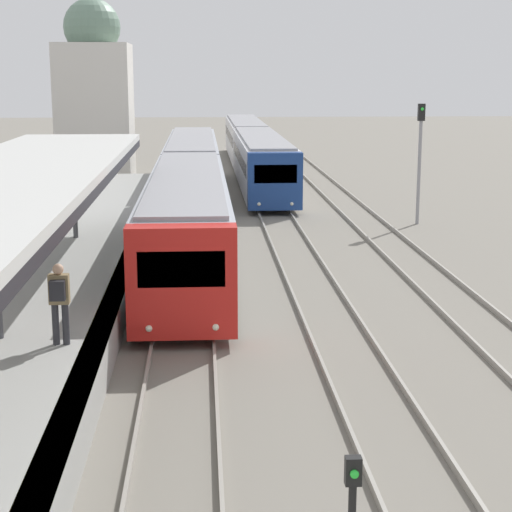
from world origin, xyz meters
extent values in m
cube|color=black|center=(-1.76, 10.35, 3.80)|extent=(0.08, 27.63, 0.24)
cylinder|color=#47474C|center=(-3.72, 21.40, 2.41)|extent=(0.16, 0.16, 3.03)
cylinder|color=#2D2D33|center=(-2.48, 9.84, 1.32)|extent=(0.14, 0.14, 0.85)
cylinder|color=#2D2D33|center=(-2.28, 9.84, 1.32)|extent=(0.14, 0.14, 0.85)
cube|color=olive|center=(-2.38, 9.84, 2.04)|extent=(0.40, 0.22, 0.60)
sphere|color=tan|center=(-2.38, 9.84, 2.45)|extent=(0.22, 0.22, 0.22)
cube|color=#232328|center=(-2.38, 9.64, 2.06)|extent=(0.30, 0.18, 0.40)
cube|color=red|center=(0.00, 12.25, 1.57)|extent=(2.53, 0.70, 2.60)
cube|color=black|center=(0.00, 11.92, 1.93)|extent=(1.97, 0.04, 0.83)
sphere|color=#EFEACC|center=(-0.76, 11.91, 0.57)|extent=(0.16, 0.16, 0.16)
sphere|color=#EFEACC|center=(0.76, 11.91, 0.57)|extent=(0.16, 0.16, 0.16)
cube|color=#A8ADB7|center=(0.00, 21.06, 1.57)|extent=(2.53, 16.93, 2.60)
cube|color=gray|center=(0.00, 21.06, 2.93)|extent=(2.23, 16.60, 0.12)
cube|color=black|center=(0.00, 21.06, 1.86)|extent=(2.55, 15.58, 0.68)
cylinder|color=black|center=(-1.07, 15.56, 0.35)|extent=(0.12, 0.70, 0.70)
cylinder|color=black|center=(1.07, 15.56, 0.35)|extent=(0.12, 0.70, 0.70)
cylinder|color=black|center=(-1.07, 26.57, 0.35)|extent=(0.12, 0.70, 0.70)
cylinder|color=black|center=(1.07, 26.57, 0.35)|extent=(0.12, 0.70, 0.70)
cube|color=#A8ADB7|center=(0.00, 38.35, 1.57)|extent=(2.53, 16.93, 2.60)
cube|color=gray|center=(0.00, 38.35, 2.93)|extent=(2.23, 16.60, 0.12)
cube|color=black|center=(0.00, 38.35, 1.86)|extent=(2.55, 15.58, 0.68)
cylinder|color=black|center=(-1.07, 32.84, 0.35)|extent=(0.12, 0.70, 0.70)
cylinder|color=black|center=(1.07, 32.84, 0.35)|extent=(0.12, 0.70, 0.70)
cylinder|color=black|center=(-1.07, 43.85, 0.35)|extent=(0.12, 0.70, 0.70)
cylinder|color=black|center=(1.07, 43.85, 0.35)|extent=(0.12, 0.70, 0.70)
cube|color=navy|center=(3.74, 30.94, 1.55)|extent=(2.44, 0.70, 2.55)
cube|color=black|center=(3.74, 30.61, 1.90)|extent=(1.90, 0.04, 0.82)
sphere|color=#EFEACC|center=(3.01, 30.60, 0.57)|extent=(0.16, 0.16, 0.16)
sphere|color=#EFEACC|center=(4.48, 30.60, 0.57)|extent=(0.16, 0.16, 0.16)
cube|color=silver|center=(3.74, 39.49, 1.55)|extent=(2.44, 16.41, 2.55)
cube|color=gray|center=(3.74, 39.49, 2.88)|extent=(2.14, 16.09, 0.12)
cube|color=black|center=(3.74, 39.49, 1.83)|extent=(2.46, 15.10, 0.66)
cylinder|color=black|center=(2.71, 34.16, 0.35)|extent=(0.12, 0.70, 0.70)
cylinder|color=black|center=(4.78, 34.16, 0.35)|extent=(0.12, 0.70, 0.70)
cylinder|color=black|center=(2.71, 44.83, 0.35)|extent=(0.12, 0.70, 0.70)
cylinder|color=black|center=(4.78, 44.83, 0.35)|extent=(0.12, 0.70, 0.70)
cube|color=silver|center=(3.74, 56.26, 1.55)|extent=(2.44, 16.41, 2.55)
cube|color=gray|center=(3.74, 56.26, 2.88)|extent=(2.14, 16.09, 0.12)
cube|color=black|center=(3.74, 56.26, 1.83)|extent=(2.46, 15.10, 0.66)
cylinder|color=black|center=(2.71, 50.92, 0.35)|extent=(0.12, 0.70, 0.70)
cylinder|color=black|center=(4.78, 50.92, 0.35)|extent=(0.12, 0.70, 0.70)
cylinder|color=black|center=(2.71, 61.59, 0.35)|extent=(0.12, 0.70, 0.70)
cylinder|color=black|center=(4.78, 61.59, 0.35)|extent=(0.12, 0.70, 0.70)
cube|color=black|center=(2.26, 2.63, 1.53)|extent=(0.20, 0.14, 0.36)
sphere|color=green|center=(2.26, 2.54, 1.53)|extent=(0.11, 0.11, 0.11)
cylinder|color=gray|center=(9.57, 28.34, 2.51)|extent=(0.14, 0.14, 5.02)
cube|color=black|center=(9.57, 28.34, 4.67)|extent=(0.28, 0.20, 0.70)
sphere|color=green|center=(9.57, 28.22, 4.81)|extent=(0.14, 0.14, 0.14)
cube|color=silver|center=(-5.78, 45.15, 3.98)|extent=(4.31, 4.31, 7.97)
sphere|color=slate|center=(-5.78, 45.15, 8.88)|extent=(3.32, 3.32, 3.32)
camera|label=1|loc=(0.48, -6.83, 6.23)|focal=60.00mm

